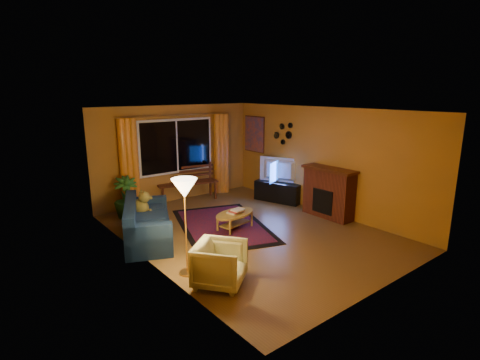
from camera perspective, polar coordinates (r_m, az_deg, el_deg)
floor at (r=7.89m, az=1.36°, el=-7.91°), size 4.50×6.00×0.02m
ceiling at (r=7.34m, az=1.48°, el=10.70°), size 4.50×6.00×0.02m
wall_back at (r=9.97m, az=-9.73°, el=4.00°), size 4.50×0.02×2.50m
wall_left at (r=6.35m, az=-14.47°, el=-1.72°), size 0.02×6.00×2.50m
wall_right at (r=9.10m, az=12.45°, el=2.96°), size 0.02×6.00×2.50m
window at (r=9.89m, az=-9.59°, el=5.09°), size 2.00×0.02×1.30m
curtain_rod at (r=9.76m, az=-9.65°, el=9.71°), size 3.20×0.03×0.03m
curtain_left at (r=9.32m, az=-16.59°, el=2.14°), size 0.36×0.36×2.24m
curtain_right at (r=10.59m, az=-2.93°, el=4.02°), size 0.36×0.36×2.24m
bench at (r=10.05m, az=-7.95°, el=-1.78°), size 1.66×0.80×0.48m
potted_plant at (r=8.95m, az=-16.99°, el=-2.56°), size 0.61×0.61×0.96m
sofa at (r=7.56m, az=-13.86°, el=-6.06°), size 1.54×2.10×0.78m
dog at (r=7.88m, az=-14.94°, el=-3.59°), size 0.35×0.45×0.45m
armchair at (r=5.75m, az=-3.08°, el=-12.38°), size 0.97×0.96×0.73m
floor_lamp at (r=5.95m, az=-8.26°, el=-7.14°), size 0.32×0.32×1.58m
rug at (r=8.20m, az=-2.69°, el=-6.92°), size 2.54×3.16×0.02m
coffee_table at (r=7.95m, az=-0.78°, el=-6.25°), size 1.15×1.15×0.36m
tv_console at (r=9.92m, az=5.83°, el=-1.79°), size 0.78×1.31×0.52m
television at (r=9.79m, az=5.91°, el=1.48°), size 0.63×1.06×0.64m
fireplace at (r=8.85m, az=13.35°, el=-2.04°), size 0.40×1.20×1.10m
mirror_cluster at (r=9.85m, az=6.55°, el=7.21°), size 0.06×0.60×0.56m
painting at (r=10.71m, az=2.20°, el=7.00°), size 0.04×0.76×0.96m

